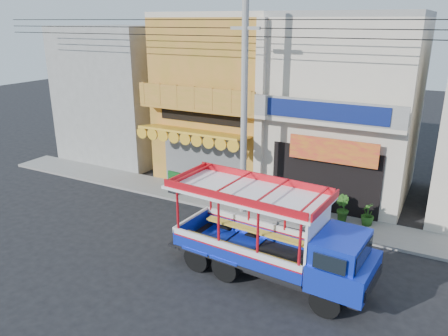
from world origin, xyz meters
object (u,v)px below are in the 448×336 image
(songthaew_truck, at_px, (283,240))
(potted_plant_c, at_px, (368,214))
(utility_pole, at_px, (248,97))
(potted_plant_b, at_px, (342,208))
(green_sign, at_px, (175,184))
(potted_plant_a, at_px, (318,200))

(songthaew_truck, height_order, potted_plant_c, songthaew_truck)
(potted_plant_c, bearing_deg, songthaew_truck, -16.50)
(utility_pole, distance_m, potted_plant_b, 5.89)
(utility_pole, distance_m, songthaew_truck, 6.28)
(green_sign, bearing_deg, utility_pole, -5.21)
(utility_pole, height_order, potted_plant_c, utility_pole)
(potted_plant_c, bearing_deg, potted_plant_b, -83.90)
(utility_pole, xyz_separation_m, potted_plant_b, (3.81, 1.03, -4.37))
(utility_pole, height_order, songthaew_truck, utility_pole)
(utility_pole, bearing_deg, songthaew_truck, -52.01)
(potted_plant_a, bearing_deg, utility_pole, 163.29)
(utility_pole, xyz_separation_m, green_sign, (-3.89, 0.35, -4.47))
(green_sign, relative_size, potted_plant_a, 0.95)
(potted_plant_a, bearing_deg, songthaew_truck, -128.33)
(songthaew_truck, distance_m, potted_plant_a, 5.52)
(potted_plant_a, relative_size, potted_plant_b, 1.02)
(potted_plant_b, distance_m, potted_plant_c, 1.00)
(utility_pole, bearing_deg, potted_plant_a, 26.32)
(potted_plant_a, bearing_deg, potted_plant_b, -59.82)
(utility_pole, distance_m, potted_plant_a, 5.33)
(utility_pole, bearing_deg, potted_plant_c, 13.19)
(songthaew_truck, xyz_separation_m, potted_plant_a, (-0.45, 5.44, -0.81))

